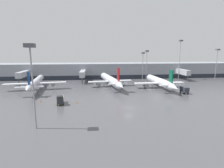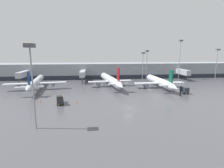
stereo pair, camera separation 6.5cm
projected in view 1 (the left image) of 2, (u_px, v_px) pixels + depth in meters
ground_plane at (129, 108)px, 50.22m from camera, size 320.00×320.00×0.00m
terminal_building at (109, 70)px, 109.84m from camera, size 160.00×31.24×9.00m
parked_jet_0 at (160, 82)px, 77.98m from camera, size 22.52×32.77×9.10m
parked_jet_1 at (36, 82)px, 73.37m from camera, size 24.98×34.68×9.14m
parked_jet_2 at (111, 80)px, 81.04m from camera, size 20.62×37.32×9.78m
service_truck_0 at (184, 89)px, 67.35m from camera, size 2.01×3.95×2.57m
service_truck_1 at (60, 99)px, 53.56m from camera, size 2.58×5.23×2.93m
traffic_cone_0 at (118, 85)px, 83.34m from camera, size 0.40×0.40×0.68m
traffic_cone_2 at (41, 101)px, 56.18m from camera, size 0.37×0.37×0.80m
traffic_cone_3 at (77, 102)px, 54.68m from camera, size 0.41×0.41×0.71m
apron_light_mast_0 at (217, 55)px, 101.22m from camera, size 1.80×1.80×17.62m
apron_light_mast_1 at (147, 56)px, 96.99m from camera, size 1.80×1.80×16.76m
apron_light_mast_2 at (31, 62)px, 34.18m from camera, size 1.80×1.80×17.46m
apron_light_mast_3 at (143, 58)px, 99.07m from camera, size 1.80×1.80×15.70m
apron_light_mast_4 at (180, 49)px, 98.78m from camera, size 1.80×1.80×22.53m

